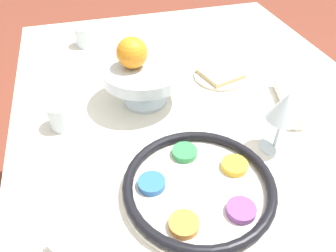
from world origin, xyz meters
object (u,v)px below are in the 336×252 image
Objects in this scene: napkin_roll at (288,101)px; cup_mid at (72,244)px; fruit_stand at (144,74)px; wine_glass at (285,109)px; seder_plate at (199,186)px; orange_fruit at (132,53)px; cup_far at (62,115)px; cup_near at (85,36)px; bread_plate at (220,75)px.

napkin_roll is 2.96× the size of cup_mid.
wine_glass is at bearing -135.65° from fruit_stand.
orange_fruit is (0.32, 0.06, 0.13)m from seder_plate.
napkin_roll is at bearing -97.92° from cup_far.
seder_plate is 0.32m from fruit_stand.
cup_near is (0.36, 0.10, -0.11)m from orange_fruit.
orange_fruit is 0.39m from cup_near.
cup_far reaches higher than seder_plate.
wine_glass is 0.69× the size of fruit_stand.
fruit_stand is 2.82× the size of orange_fruit.
napkin_roll is at bearing -147.91° from bread_plate.
seder_plate is 1.94× the size of bread_plate.
cup_mid is at bearing 107.50° from wine_glass.
bread_plate is 0.79× the size of napkin_roll.
napkin_roll reaches higher than bread_plate.
cup_far is at bearing 42.08° from seder_plate.
napkin_roll is 0.61m from cup_mid.
cup_mid is (-0.07, 0.24, 0.02)m from seder_plate.
orange_fruit is 0.30m from bread_plate.
orange_fruit is (0.25, 0.26, 0.04)m from wine_glass.
seder_plate is at bearing -166.78° from cup_near.
wine_glass is at bearing -114.14° from cup_far.
orange_fruit is at bearing 84.78° from fruit_stand.
seder_plate is 0.36m from cup_far.
bread_plate is (0.30, 0.01, -0.10)m from wine_glass.
fruit_stand is (0.31, 0.04, 0.07)m from seder_plate.
cup_mid reaches higher than napkin_roll.
cup_mid is at bearing 155.24° from orange_fruit.
bread_plate is (0.05, -0.26, -0.14)m from orange_fruit.
napkin_roll is (-0.12, -0.34, -0.07)m from fruit_stand.
fruit_stand is 3.26× the size of cup_mid.
cup_near is 0.42m from cup_far.
wine_glass reaches higher than cup_far.
cup_near is 1.00× the size of cup_mid.
cup_mid is 1.00× the size of cup_far.
cup_mid is at bearing -179.15° from cup_far.
fruit_stand is 1.10× the size of napkin_roll.
seder_plate is 4.56× the size of cup_mid.
orange_fruit is 1.16× the size of cup_near.
fruit_stand is 0.44m from cup_mid.
napkin_roll reaches higher than seder_plate.
orange_fruit is at bearing 46.93° from wine_glass.
napkin_roll is 2.96× the size of cup_near.
napkin_roll is 0.67m from cup_near.
cup_mid is at bearing 135.24° from bread_plate.
cup_far is at bearing 82.08° from napkin_roll.
wine_glass is 0.36m from orange_fruit.
bread_plate is at bearing -78.21° from orange_fruit.
napkin_roll is at bearing -108.46° from orange_fruit.
fruit_stand is 3.26× the size of cup_far.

